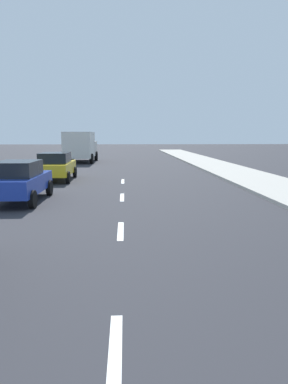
# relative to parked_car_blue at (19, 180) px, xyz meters

# --- Properties ---
(ground_plane) EXTENTS (160.00, 160.00, 0.00)m
(ground_plane) POSITION_rel_parked_car_blue_xyz_m (3.91, 1.71, -0.83)
(ground_plane) COLOR #2D2D33
(sidewalk_strip) EXTENTS (3.60, 80.00, 0.14)m
(sidewalk_strip) POSITION_rel_parked_car_blue_xyz_m (11.40, 3.71, -0.76)
(sidewalk_strip) COLOR #B2ADA3
(sidewalk_strip) RESTS_ON ground
(lane_stripe_2) EXTENTS (0.16, 1.80, 0.01)m
(lane_stripe_2) POSITION_rel_parked_car_blue_xyz_m (3.91, -9.62, -0.83)
(lane_stripe_2) COLOR white
(lane_stripe_2) RESTS_ON ground
(lane_stripe_3) EXTENTS (0.16, 1.80, 0.01)m
(lane_stripe_3) POSITION_rel_parked_car_blue_xyz_m (3.91, -4.32, -0.83)
(lane_stripe_3) COLOR white
(lane_stripe_3) RESTS_ON ground
(lane_stripe_4) EXTENTS (0.16, 1.80, 0.01)m
(lane_stripe_4) POSITION_rel_parked_car_blue_xyz_m (3.91, 0.70, -0.83)
(lane_stripe_4) COLOR white
(lane_stripe_4) RESTS_ON ground
(lane_stripe_5) EXTENTS (0.16, 1.80, 0.01)m
(lane_stripe_5) POSITION_rel_parked_car_blue_xyz_m (3.91, 5.65, -0.83)
(lane_stripe_5) COLOR white
(lane_stripe_5) RESTS_ON ground
(parked_car_blue) EXTENTS (1.83, 3.88, 1.57)m
(parked_car_blue) POSITION_rel_parked_car_blue_xyz_m (0.00, 0.00, 0.00)
(parked_car_blue) COLOR #1E389E
(parked_car_blue) RESTS_ON ground
(parked_car_yellow) EXTENTS (1.92, 4.06, 1.57)m
(parked_car_yellow) POSITION_rel_parked_car_blue_xyz_m (0.16, 6.27, 0.00)
(parked_car_yellow) COLOR gold
(parked_car_yellow) RESTS_ON ground
(delivery_truck) EXTENTS (2.77, 6.29, 2.80)m
(delivery_truck) POSITION_rel_parked_car_blue_xyz_m (-0.10, 19.44, 0.67)
(delivery_truck) COLOR beige
(delivery_truck) RESTS_ON ground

